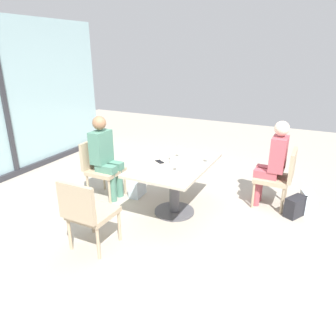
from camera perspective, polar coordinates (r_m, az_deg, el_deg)
ground_plane at (r=4.47m, az=1.16°, el=-8.01°), size 12.00×12.00×0.00m
window_wall_backdrop at (r=6.08m, az=-27.62°, el=9.57°), size 4.75×0.10×2.70m
dining_table_main at (r=4.23m, az=1.22°, el=-1.44°), size 1.36×0.88×0.73m
chair_front_right at (r=4.69m, az=19.63°, el=-1.15°), size 0.46×0.50×0.87m
chair_near_window at (r=4.88m, az=-12.27°, el=0.44°), size 0.46×0.51×0.87m
chair_far_left at (r=3.58m, az=-14.51°, el=-7.54°), size 0.50×0.46×0.87m
person_front_right at (r=4.64m, az=18.60°, el=1.39°), size 0.34×0.39×1.26m
person_near_window at (r=4.75m, az=-11.41°, el=2.54°), size 0.34×0.39×1.26m
wine_glass_0 at (r=4.20m, az=7.26°, el=2.68°), size 0.07×0.07×0.18m
wine_glass_1 at (r=4.38m, az=2.02°, el=3.60°), size 0.07×0.07×0.18m
wine_glass_2 at (r=4.25m, az=0.69°, el=3.07°), size 0.07×0.07×0.18m
wine_glass_3 at (r=3.86m, az=1.65°, el=1.19°), size 0.07×0.07×0.18m
coffee_cup at (r=4.16m, az=0.84°, el=1.43°), size 0.08×0.08×0.09m
cell_phone_on_table at (r=4.23m, az=-1.53°, el=1.16°), size 0.14×0.16×0.01m
handbag_0 at (r=4.65m, az=22.15°, el=-6.53°), size 0.34×0.28×0.28m
handbag_1 at (r=4.91m, az=-5.59°, el=-3.53°), size 0.31×0.18×0.28m
handbag_2 at (r=4.85m, az=24.14°, el=-5.74°), size 0.34×0.25×0.28m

